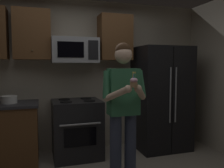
# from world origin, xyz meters

# --- Properties ---
(wall_back) EXTENTS (4.40, 0.10, 2.60)m
(wall_back) POSITION_xyz_m (0.00, 1.75, 1.30)
(wall_back) COLOR #B7AD99
(wall_back) RESTS_ON ground
(oven_range) EXTENTS (0.76, 0.70, 0.93)m
(oven_range) POSITION_xyz_m (-0.15, 1.36, 0.46)
(oven_range) COLOR black
(oven_range) RESTS_ON ground
(microwave) EXTENTS (0.74, 0.41, 0.40)m
(microwave) POSITION_xyz_m (-0.15, 1.48, 1.72)
(microwave) COLOR #9EA0A5
(refrigerator) EXTENTS (0.90, 0.75, 1.80)m
(refrigerator) POSITION_xyz_m (1.35, 1.32, 0.90)
(refrigerator) COLOR black
(refrigerator) RESTS_ON ground
(cabinet_row_upper) EXTENTS (2.78, 0.36, 0.76)m
(cabinet_row_upper) POSITION_xyz_m (-0.72, 1.53, 1.95)
(cabinet_row_upper) COLOR brown
(bowl_large_white) EXTENTS (0.24, 0.24, 0.11)m
(bowl_large_white) POSITION_xyz_m (-1.15, 1.39, 0.98)
(bowl_large_white) COLOR white
(bowl_large_white) RESTS_ON counter_left
(person) EXTENTS (0.60, 0.48, 1.76)m
(person) POSITION_xyz_m (0.30, 0.41, 1.00)
(person) COLOR #383F59
(person) RESTS_ON ground
(cupcake) EXTENTS (0.09, 0.09, 0.17)m
(cupcake) POSITION_xyz_m (0.30, 0.08, 1.29)
(cupcake) COLOR #A87F56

